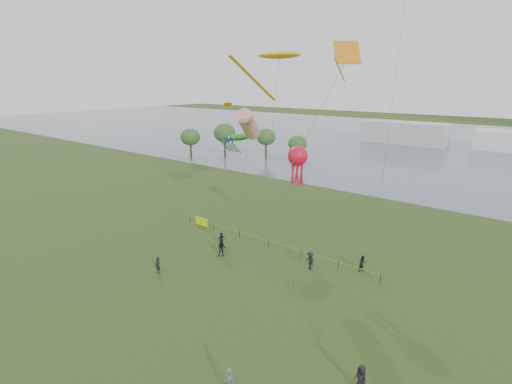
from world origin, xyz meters
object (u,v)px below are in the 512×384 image
Objects in this scene: kite_flyer at (230,383)px; kite_octopus at (298,157)px; fence at (225,229)px; kite_stingray at (278,56)px.

kite_flyer is 21.70m from kite_octopus.
fence is 1.21× the size of kite_stingray.
kite_flyer is 29.92m from kite_stingray.
kite_stingray is at bearing 157.46° from kite_octopus.
fence is at bearing 116.33° from kite_flyer.
kite_flyer reaches higher than fence.
fence is 2.20× the size of kite_octopus.
kite_stingray is (-11.12, 20.78, 18.43)m from kite_flyer.
kite_octopus reaches higher than fence.
kite_flyer is 0.09× the size of kite_stingray.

